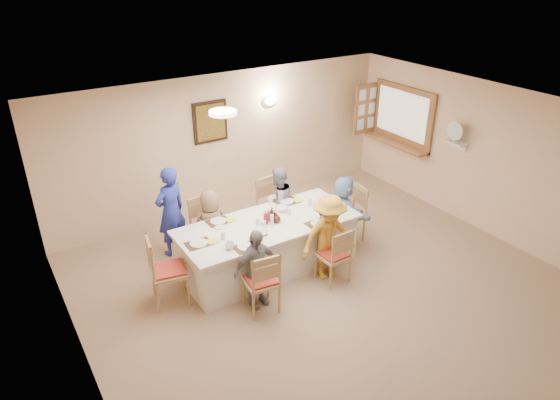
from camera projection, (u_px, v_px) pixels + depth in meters
ground at (347, 304)px, 6.81m from camera, size 7.00×7.00×0.00m
room_walls at (355, 205)px, 6.13m from camera, size 7.00×7.00×7.00m
wall_picture at (210, 122)px, 8.51m from camera, size 0.62×0.05×0.72m
wall_sconce at (271, 101)px, 8.98m from camera, size 0.26×0.09×0.18m
ceiling_light at (223, 113)px, 6.35m from camera, size 0.36×0.36×0.05m
serving_hatch at (403, 116)px, 9.49m from camera, size 0.06×1.50×1.15m
hatch_sill at (395, 143)px, 9.66m from camera, size 0.30×1.50×0.05m
shutter_door at (366, 109)px, 9.94m from camera, size 0.55×0.04×1.00m
fan_shelf at (456, 142)px, 8.47m from camera, size 0.22×0.36×0.03m
desk_fan at (456, 134)px, 8.39m from camera, size 0.30×0.30×0.28m
dining_table at (268, 245)px, 7.45m from camera, size 2.67×1.13×0.76m
chair_back_left at (208, 228)px, 7.72m from camera, size 0.52×0.52×0.95m
chair_back_right at (274, 208)px, 8.29m from camera, size 0.53×0.53×0.98m
chair_front_left at (261, 280)px, 6.52m from camera, size 0.50×0.50×0.93m
chair_front_right at (333, 254)px, 7.11m from camera, size 0.44×0.44×0.89m
chair_left_end at (169, 270)px, 6.65m from camera, size 0.57×0.57×1.01m
chair_right_end at (349, 214)px, 8.15m from camera, size 0.50×0.50×0.93m
diner_back_left at (211, 225)px, 7.59m from camera, size 0.66×0.51×1.15m
diner_back_right at (278, 203)px, 8.14m from camera, size 0.78×0.70×1.25m
diner_front_left at (256, 268)px, 6.56m from camera, size 0.71×0.38×1.14m
diner_front_right at (329, 238)px, 7.10m from camera, size 0.99×0.74×1.31m
diner_right_end at (343, 209)px, 8.04m from camera, size 1.13×0.51×1.16m
caregiver at (171, 211)px, 7.66m from camera, size 0.74×0.66×1.46m
placemat_fl at (246, 247)px, 6.67m from camera, size 0.33×0.25×0.01m
plate_fl at (246, 247)px, 6.67m from camera, size 0.23×0.23×0.01m
napkin_fl at (259, 245)px, 6.72m from camera, size 0.14×0.14×0.01m
placemat_fr at (318, 224)px, 7.25m from camera, size 0.35×0.26×0.01m
plate_fr at (318, 223)px, 7.24m from camera, size 0.22×0.22×0.01m
napkin_fr at (330, 221)px, 7.29m from camera, size 0.14×0.14×0.01m
placemat_bl at (218, 221)px, 7.31m from camera, size 0.34×0.25×0.01m
plate_bl at (218, 221)px, 7.30m from camera, size 0.23×0.23×0.01m
napkin_bl at (231, 219)px, 7.35m from camera, size 0.14×0.14×0.01m
placemat_br at (287, 202)px, 7.88m from camera, size 0.37×0.28×0.01m
plate_br at (287, 201)px, 7.88m from camera, size 0.22×0.22×0.01m
napkin_br at (298, 200)px, 7.93m from camera, size 0.14×0.14×0.01m
placemat_le at (199, 244)px, 6.75m from camera, size 0.34×0.26×0.01m
plate_le at (199, 243)px, 6.75m from camera, size 0.25×0.25×0.02m
napkin_le at (212, 241)px, 6.80m from camera, size 0.14×0.14×0.01m
placemat_re at (329, 204)px, 7.82m from camera, size 0.35×0.26×0.01m
plate_re at (329, 203)px, 7.81m from camera, size 0.25×0.25×0.02m
napkin_re at (340, 202)px, 7.86m from camera, size 0.14×0.14×0.01m
teacup_a at (230, 246)px, 6.62m from camera, size 0.12×0.12×0.10m
teacup_b at (270, 199)px, 7.86m from camera, size 0.17×0.17×0.09m
bowl_a at (260, 232)px, 6.98m from camera, size 0.25×0.25×0.05m
bowl_b at (282, 209)px, 7.61m from camera, size 0.24×0.24×0.06m
condiment_ketchup at (266, 217)px, 7.21m from camera, size 0.14×0.14×0.21m
condiment_brown at (272, 214)px, 7.30m from camera, size 0.10×0.10×0.21m
condiment_malt at (277, 218)px, 7.25m from camera, size 0.20×0.20×0.15m
drinking_glass at (257, 221)px, 7.22m from camera, size 0.06×0.06×0.09m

